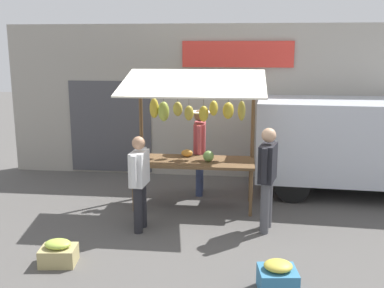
% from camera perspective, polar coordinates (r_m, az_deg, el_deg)
% --- Properties ---
extents(ground_plane, '(40.00, 40.00, 0.00)m').
position_cam_1_polar(ground_plane, '(8.62, 0.23, -7.73)').
color(ground_plane, '#514F4C').
extents(street_backdrop, '(9.00, 0.30, 3.40)m').
position_cam_1_polar(street_backdrop, '(10.37, 1.37, 5.32)').
color(street_backdrop, '#9E998E').
rests_on(street_backdrop, ground).
extents(market_stall, '(2.50, 1.46, 2.50)m').
position_cam_1_polar(market_stall, '(8.29, 0.28, 2.65)').
color(market_stall, brown).
rests_on(market_stall, ground).
extents(vendor_with_sunhat, '(0.44, 0.72, 1.71)m').
position_cam_1_polar(vendor_with_sunhat, '(9.05, 0.97, -0.04)').
color(vendor_with_sunhat, navy).
rests_on(vendor_with_sunhat, ground).
extents(shopper_in_striped_shirt, '(0.33, 0.70, 1.68)m').
position_cam_1_polar(shopper_in_striped_shirt, '(7.35, 9.38, -3.43)').
color(shopper_in_striped_shirt, '#4C4C51').
rests_on(shopper_in_striped_shirt, ground).
extents(shopper_with_shopping_bag, '(0.25, 0.67, 1.55)m').
position_cam_1_polar(shopper_with_shopping_bag, '(7.34, -6.56, -4.15)').
color(shopper_with_shopping_bag, '#232328').
rests_on(shopper_with_shopping_bag, ground).
extents(parked_van, '(4.50, 2.11, 1.88)m').
position_cam_1_polar(parked_van, '(9.71, 20.31, 0.64)').
color(parked_van, silver).
rests_on(parked_van, ground).
extents(produce_crate_near, '(0.52, 0.42, 0.35)m').
position_cam_1_polar(produce_crate_near, '(6.68, -16.28, -12.90)').
color(produce_crate_near, tan).
rests_on(produce_crate_near, ground).
extents(produce_crate_side, '(0.50, 0.47, 0.40)m').
position_cam_1_polar(produce_crate_side, '(5.85, 10.60, -16.05)').
color(produce_crate_side, teal).
rests_on(produce_crate_side, ground).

